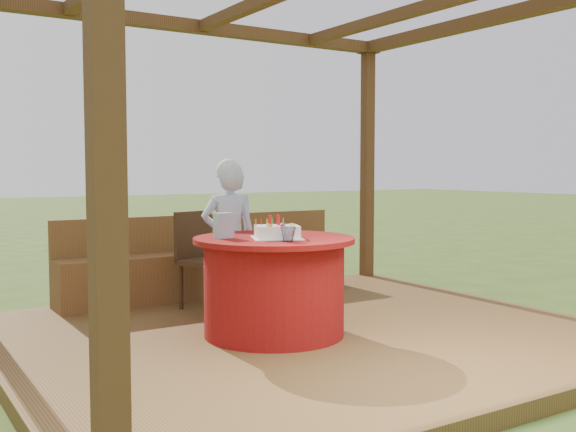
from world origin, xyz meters
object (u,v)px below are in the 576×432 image
at_px(elderly_woman, 229,237).
at_px(birthday_cake, 277,232).
at_px(table, 274,285).
at_px(chair, 202,255).
at_px(gift_bag, 224,225).
at_px(bench, 209,269).
at_px(drinking_glass, 288,234).

distance_m(elderly_woman, birthday_cake, 0.92).
relative_size(table, chair, 1.39).
bearing_deg(chair, elderly_woman, -79.07).
bearing_deg(gift_bag, elderly_woman, 54.02).
height_order(birthday_cake, gift_bag, gift_bag).
xyz_separation_m(chair, elderly_woman, (0.07, -0.39, 0.19)).
height_order(bench, chair, chair).
bearing_deg(drinking_glass, table, 76.84).
bearing_deg(birthday_cake, table, 73.45).
distance_m(bench, birthday_cake, 1.91).
bearing_deg(birthday_cake, elderly_woman, 85.64).
relative_size(bench, elderly_woman, 2.23).
xyz_separation_m(elderly_woman, birthday_cake, (-0.07, -0.91, 0.12)).
bearing_deg(gift_bag, chair, 67.46).
bearing_deg(bench, drinking_glass, -99.96).
relative_size(bench, gift_bag, 15.96).
xyz_separation_m(chair, gift_bag, (-0.32, -1.07, 0.36)).
bearing_deg(table, drinking_glass, -103.16).
xyz_separation_m(table, gift_bag, (-0.35, 0.14, 0.46)).
bearing_deg(gift_bag, drinking_glass, -65.06).
height_order(bench, drinking_glass, drinking_glass).
relative_size(elderly_woman, drinking_glass, 11.91).
relative_size(chair, birthday_cake, 1.86).
bearing_deg(chair, bench, 58.25).
xyz_separation_m(table, elderly_woman, (0.04, 0.82, 0.30)).
bearing_deg(table, birthday_cake, -106.55).
bearing_deg(birthday_cake, drinking_glass, -101.82).
relative_size(chair, gift_bag, 4.65).
bearing_deg(elderly_woman, table, -92.99).
bearing_deg(birthday_cake, chair, 90.24).
height_order(bench, birthday_cake, birthday_cake).
bearing_deg(elderly_woman, drinking_glass, -95.88).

